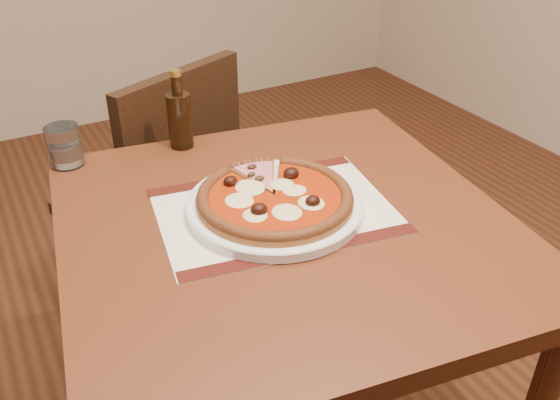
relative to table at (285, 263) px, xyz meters
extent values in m
cube|color=maroon|center=(0.00, 0.00, 0.08)|extent=(0.91, 0.91, 0.04)
cylinder|color=maroon|center=(-0.29, 0.40, -0.29)|extent=(0.05, 0.05, 0.71)
cylinder|color=maroon|center=(0.40, 0.29, -0.29)|extent=(0.05, 0.05, 0.71)
cube|color=black|center=(-0.07, 0.72, -0.23)|extent=(0.53, 0.53, 0.04)
cylinder|color=black|center=(0.02, 0.95, -0.45)|extent=(0.03, 0.03, 0.39)
cylinder|color=black|center=(-0.30, 0.81, -0.45)|extent=(0.03, 0.03, 0.39)
cylinder|color=black|center=(0.16, 0.64, -0.45)|extent=(0.03, 0.03, 0.39)
cylinder|color=black|center=(-0.15, 0.50, -0.45)|extent=(0.03, 0.03, 0.39)
cube|color=black|center=(0.01, 0.56, 0.00)|extent=(0.39, 0.20, 0.42)
cube|color=silver|center=(0.00, 0.03, 0.10)|extent=(0.47, 0.37, 0.00)
cylinder|color=white|center=(0.00, 0.03, 0.11)|extent=(0.33, 0.33, 0.02)
cylinder|color=#A66328|center=(0.00, 0.03, 0.13)|extent=(0.29, 0.29, 0.01)
torus|color=brown|center=(0.00, 0.03, 0.13)|extent=(0.29, 0.29, 0.02)
cylinder|color=#A52A07|center=(0.00, 0.03, 0.13)|extent=(0.25, 0.25, 0.00)
ellipsoid|color=#FFEEAB|center=(-0.03, 0.08, 0.14)|extent=(0.05, 0.04, 0.01)
ellipsoid|color=#FFEEAB|center=(-0.08, 0.05, 0.14)|extent=(0.05, 0.04, 0.01)
ellipsoid|color=#FFEEAB|center=(-0.04, 0.01, 0.14)|extent=(0.05, 0.04, 0.01)
ellipsoid|color=#FFEEAB|center=(-0.02, -0.05, 0.14)|extent=(0.05, 0.04, 0.01)
ellipsoid|color=#FFEEAB|center=(0.03, -0.01, 0.14)|extent=(0.05, 0.04, 0.01)
ellipsoid|color=#FFEEAB|center=(0.08, 0.03, 0.14)|extent=(0.05, 0.04, 0.01)
ellipsoid|color=#FFEEAB|center=(0.03, 0.07, 0.14)|extent=(0.05, 0.04, 0.01)
ellipsoid|color=black|center=(-0.04, 0.08, 0.15)|extent=(0.03, 0.03, 0.02)
ellipsoid|color=black|center=(-0.08, -0.02, 0.15)|extent=(0.03, 0.03, 0.02)
ellipsoid|color=black|center=(0.03, -0.01, 0.15)|extent=(0.03, 0.03, 0.02)
ellipsoid|color=black|center=(0.07, 0.09, 0.15)|extent=(0.03, 0.03, 0.02)
ellipsoid|color=#372514|center=(0.01, 0.09, 0.14)|extent=(0.02, 0.01, 0.01)
ellipsoid|color=#372514|center=(0.01, 0.13, 0.14)|extent=(0.02, 0.01, 0.01)
ellipsoid|color=#372514|center=(0.00, 0.10, 0.14)|extent=(0.02, 0.01, 0.01)
cylinder|color=white|center=(-0.30, 0.41, 0.14)|extent=(0.09, 0.09, 0.09)
cylinder|color=#311D0C|center=(-0.06, 0.37, 0.16)|extent=(0.05, 0.05, 0.12)
cylinder|color=#311D0C|center=(-0.06, 0.37, 0.24)|extent=(0.02, 0.02, 0.05)
cylinder|color=#A78937|center=(-0.06, 0.37, 0.27)|extent=(0.02, 0.02, 0.01)
camera|label=1|loc=(-0.45, -0.79, 0.70)|focal=38.00mm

